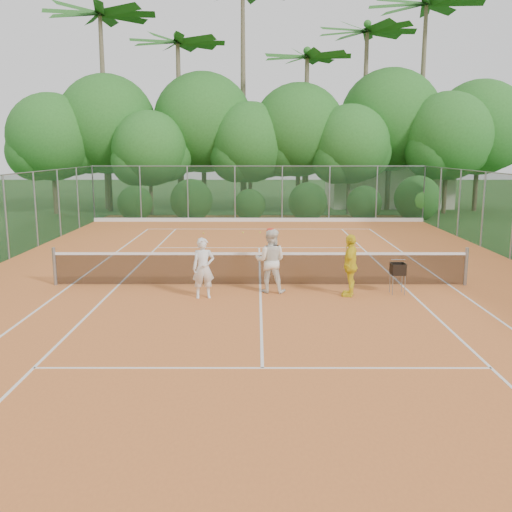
{
  "coord_description": "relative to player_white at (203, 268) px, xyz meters",
  "views": [
    {
      "loc": [
        -0.1,
        -16.08,
        3.87
      ],
      "look_at": [
        -0.12,
        -1.2,
        1.1
      ],
      "focal_mm": 40.0,
      "sensor_mm": 36.0,
      "label": 1
    }
  ],
  "objects": [
    {
      "name": "player_white",
      "position": [
        0.0,
        0.0,
        0.0
      ],
      "size": [
        0.64,
        0.48,
        1.6
      ],
      "primitive_type": "imported",
      "rotation": [
        0.0,
        0.0,
        0.17
      ],
      "color": "white",
      "rests_on": "clay_court"
    },
    {
      "name": "tropical_treeline",
      "position": [
        2.94,
        21.66,
        4.29
      ],
      "size": [
        32.1,
        8.49,
        15.03
      ],
      "color": "brown",
      "rests_on": "ground"
    },
    {
      "name": "ground",
      "position": [
        1.5,
        1.44,
        -0.82
      ],
      "size": [
        120.0,
        120.0,
        0.0
      ],
      "primitive_type": "plane",
      "color": "#224819",
      "rests_on": "ground"
    },
    {
      "name": "tennis_net",
      "position": [
        1.5,
        1.44,
        -0.29
      ],
      "size": [
        11.97,
        0.1,
        1.1
      ],
      "color": "gray",
      "rests_on": "clay_court"
    },
    {
      "name": "ball_hopper",
      "position": [
        5.23,
        0.43,
        -0.13
      ],
      "size": [
        0.37,
        0.37,
        0.84
      ],
      "rotation": [
        0.0,
        0.0,
        -0.34
      ],
      "color": "gray",
      "rests_on": "clay_court"
    },
    {
      "name": "clay_court",
      "position": [
        1.5,
        1.44,
        -0.81
      ],
      "size": [
        18.0,
        36.0,
        0.02
      ],
      "primitive_type": "cube",
      "color": "orange",
      "rests_on": "ground"
    },
    {
      "name": "stray_ball_b",
      "position": [
        0.76,
        11.9,
        -0.77
      ],
      "size": [
        0.07,
        0.07,
        0.07
      ],
      "primitive_type": "sphere",
      "color": "#E1ED37",
      "rests_on": "clay_court"
    },
    {
      "name": "stray_ball_c",
      "position": [
        1.56,
        11.96,
        -0.77
      ],
      "size": [
        0.07,
        0.07,
        0.07
      ],
      "primitive_type": "sphere",
      "color": "#C8EB36",
      "rests_on": "clay_court"
    },
    {
      "name": "stray_ball_a",
      "position": [
        -1.08,
        11.68,
        -0.77
      ],
      "size": [
        0.07,
        0.07,
        0.07
      ],
      "primitive_type": "sphere",
      "color": "gold",
      "rests_on": "clay_court"
    },
    {
      "name": "fence_back",
      "position": [
        1.5,
        16.44,
        0.7
      ],
      "size": [
        18.07,
        0.07,
        3.0
      ],
      "color": "#19381E",
      "rests_on": "clay_court"
    },
    {
      "name": "court_markings",
      "position": [
        1.5,
        1.44,
        -0.8
      ],
      "size": [
        11.03,
        23.83,
        0.01
      ],
      "color": "white",
      "rests_on": "clay_court"
    },
    {
      "name": "player_yellow",
      "position": [
        3.9,
        0.22,
        0.03
      ],
      "size": [
        0.66,
        1.05,
        1.67
      ],
      "primitive_type": "imported",
      "rotation": [
        0.0,
        0.0,
        -1.85
      ],
      "color": "yellow",
      "rests_on": "clay_court"
    },
    {
      "name": "player_center_grp",
      "position": [
        1.78,
        0.62,
        0.08
      ],
      "size": [
        0.95,
        0.8,
        1.79
      ],
      "color": "white",
      "rests_on": "clay_court"
    },
    {
      "name": "club_building",
      "position": [
        10.5,
        25.44,
        0.68
      ],
      "size": [
        8.0,
        5.0,
        3.0
      ],
      "primitive_type": "cube",
      "color": "beige",
      "rests_on": "ground"
    }
  ]
}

